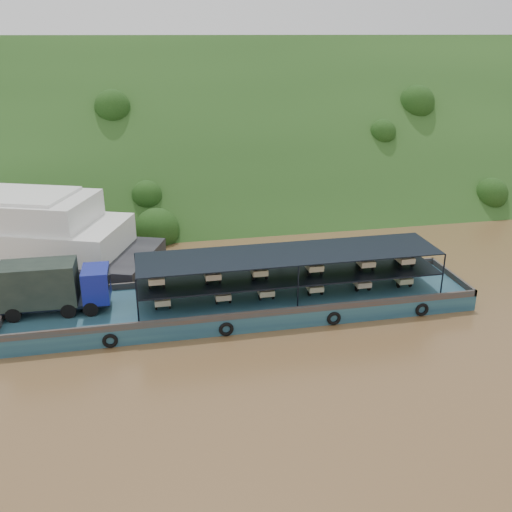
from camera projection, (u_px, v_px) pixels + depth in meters
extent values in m
plane|color=brown|center=(288.00, 305.00, 45.02)|extent=(160.00, 160.00, 0.00)
cube|color=#1C3914|center=(221.00, 190.00, 77.81)|extent=(140.00, 39.60, 39.60)
cube|color=#16354D|center=(245.00, 304.00, 43.86)|extent=(35.00, 7.00, 1.20)
cube|color=#592D19|center=(237.00, 277.00, 46.65)|extent=(35.00, 0.20, 0.50)
cube|color=#592D19|center=(253.00, 314.00, 40.45)|extent=(35.00, 0.20, 0.50)
cube|color=#592D19|center=(452.00, 276.00, 46.84)|extent=(0.20, 7.00, 0.50)
cube|color=#592D19|center=(3.00, 316.00, 40.26)|extent=(0.20, 7.00, 0.50)
torus|color=black|center=(110.00, 341.00, 38.75)|extent=(1.06, 0.26, 1.06)
torus|color=black|center=(226.00, 329.00, 40.27)|extent=(1.06, 0.26, 1.06)
torus|color=black|center=(334.00, 318.00, 41.78)|extent=(1.06, 0.26, 1.06)
torus|color=black|center=(422.00, 310.00, 43.10)|extent=(1.06, 0.26, 1.06)
cylinder|color=black|center=(13.00, 315.00, 39.72)|extent=(1.10, 0.41, 1.09)
cylinder|color=black|center=(20.00, 301.00, 41.82)|extent=(1.10, 0.41, 1.09)
cylinder|color=black|center=(69.00, 311.00, 40.34)|extent=(1.10, 0.41, 1.09)
cylinder|color=black|center=(72.00, 297.00, 42.44)|extent=(1.10, 0.41, 1.09)
cylinder|color=black|center=(91.00, 309.00, 40.60)|extent=(1.10, 0.41, 1.09)
cylinder|color=black|center=(93.00, 295.00, 42.70)|extent=(1.10, 0.41, 1.09)
cube|color=black|center=(58.00, 302.00, 41.19)|extent=(7.47, 2.58, 0.22)
cube|color=navy|center=(96.00, 284.00, 41.20)|extent=(1.92, 2.66, 2.40)
cube|color=black|center=(109.00, 277.00, 41.20)|extent=(0.12, 2.18, 0.98)
cube|color=black|center=(39.00, 284.00, 40.42)|extent=(5.30, 2.74, 3.05)
cube|color=black|center=(289.00, 274.00, 43.70)|extent=(23.00, 5.00, 0.12)
cube|color=black|center=(290.00, 254.00, 43.09)|extent=(23.00, 5.00, 0.08)
cylinder|color=black|center=(137.00, 301.00, 39.25)|extent=(0.12, 0.12, 3.30)
cylinder|color=black|center=(136.00, 273.00, 43.80)|extent=(0.12, 0.12, 3.30)
cylinder|color=black|center=(298.00, 287.00, 41.42)|extent=(0.12, 0.12, 3.30)
cylinder|color=black|center=(281.00, 262.00, 45.98)|extent=(0.12, 0.12, 3.30)
cylinder|color=black|center=(443.00, 274.00, 43.60)|extent=(0.12, 0.12, 3.30)
cylinder|color=black|center=(413.00, 251.00, 48.15)|extent=(0.12, 0.12, 3.30)
cylinder|color=black|center=(162.00, 295.00, 43.32)|extent=(0.12, 0.52, 0.52)
cylinder|color=black|center=(156.00, 306.00, 41.59)|extent=(0.14, 0.52, 0.52)
cylinder|color=black|center=(170.00, 305.00, 41.78)|extent=(0.14, 0.52, 0.52)
cube|color=beige|center=(162.00, 300.00, 41.88)|extent=(1.15, 1.50, 0.44)
cube|color=#BA290C|center=(161.00, 291.00, 42.86)|extent=(0.55, 0.80, 0.80)
cube|color=#BA290C|center=(161.00, 286.00, 42.49)|extent=(0.50, 0.10, 0.10)
cylinder|color=black|center=(220.00, 290.00, 44.17)|extent=(0.12, 0.52, 0.52)
cylinder|color=black|center=(216.00, 301.00, 42.43)|extent=(0.14, 0.52, 0.52)
cylinder|color=black|center=(230.00, 300.00, 42.62)|extent=(0.14, 0.52, 0.52)
cube|color=beige|center=(222.00, 294.00, 42.72)|extent=(1.15, 1.50, 0.44)
cube|color=red|center=(220.00, 286.00, 43.70)|extent=(0.55, 0.80, 0.80)
cube|color=red|center=(220.00, 281.00, 43.34)|extent=(0.50, 0.10, 0.10)
cylinder|color=black|center=(261.00, 287.00, 44.79)|extent=(0.12, 0.52, 0.52)
cylinder|color=black|center=(260.00, 297.00, 43.06)|extent=(0.14, 0.52, 0.52)
cylinder|color=black|center=(273.00, 296.00, 43.25)|extent=(0.14, 0.52, 0.52)
cube|color=beige|center=(265.00, 290.00, 43.35)|extent=(1.15, 1.50, 0.44)
cube|color=red|center=(262.00, 282.00, 44.33)|extent=(0.55, 0.80, 0.80)
cube|color=red|center=(263.00, 277.00, 43.97)|extent=(0.50, 0.10, 0.10)
cylinder|color=black|center=(309.00, 283.00, 45.53)|extent=(0.12, 0.52, 0.52)
cylinder|color=black|center=(309.00, 293.00, 43.79)|extent=(0.14, 0.52, 0.52)
cylinder|color=black|center=(322.00, 291.00, 43.98)|extent=(0.14, 0.52, 0.52)
cube|color=beige|center=(314.00, 286.00, 44.08)|extent=(1.15, 1.50, 0.44)
cube|color=red|center=(310.00, 278.00, 45.06)|extent=(0.55, 0.80, 0.80)
cube|color=red|center=(311.00, 273.00, 44.70)|extent=(0.50, 0.10, 0.10)
cylinder|color=black|center=(355.00, 279.00, 46.26)|extent=(0.12, 0.52, 0.52)
cylinder|color=black|center=(357.00, 288.00, 44.53)|extent=(0.14, 0.52, 0.52)
cylinder|color=black|center=(369.00, 287.00, 44.71)|extent=(0.14, 0.52, 0.52)
cube|color=beige|center=(361.00, 282.00, 44.81)|extent=(1.15, 1.50, 0.44)
cube|color=red|center=(356.00, 274.00, 45.80)|extent=(0.55, 0.80, 0.80)
cube|color=red|center=(358.00, 269.00, 45.43)|extent=(0.50, 0.10, 0.10)
cylinder|color=black|center=(395.00, 275.00, 46.92)|extent=(0.12, 0.52, 0.52)
cylinder|color=black|center=(398.00, 285.00, 45.19)|extent=(0.14, 0.52, 0.52)
cylinder|color=black|center=(410.00, 284.00, 45.37)|extent=(0.14, 0.52, 0.52)
cube|color=beige|center=(403.00, 278.00, 45.47)|extent=(1.15, 1.50, 0.44)
cube|color=red|center=(397.00, 271.00, 46.46)|extent=(0.55, 0.80, 0.80)
cube|color=red|center=(398.00, 266.00, 46.09)|extent=(0.50, 0.10, 0.10)
cylinder|color=black|center=(156.00, 275.00, 42.63)|extent=(0.12, 0.52, 0.52)
cylinder|color=black|center=(150.00, 285.00, 40.90)|extent=(0.14, 0.52, 0.52)
cylinder|color=black|center=(164.00, 284.00, 41.08)|extent=(0.14, 0.52, 0.52)
cube|color=beige|center=(156.00, 279.00, 41.18)|extent=(1.15, 1.50, 0.44)
cube|color=#AB1A0B|center=(155.00, 270.00, 42.17)|extent=(0.55, 0.80, 0.80)
cube|color=#AB1A0B|center=(155.00, 265.00, 41.80)|extent=(0.50, 0.10, 0.10)
cylinder|color=black|center=(210.00, 271.00, 43.40)|extent=(0.12, 0.52, 0.52)
cylinder|color=black|center=(206.00, 281.00, 41.67)|extent=(0.14, 0.52, 0.52)
cylinder|color=black|center=(220.00, 280.00, 41.86)|extent=(0.14, 0.52, 0.52)
cube|color=tan|center=(212.00, 274.00, 41.96)|extent=(1.15, 1.50, 0.44)
cube|color=navy|center=(210.00, 266.00, 42.94)|extent=(0.55, 0.80, 0.80)
cube|color=navy|center=(210.00, 261.00, 42.57)|extent=(0.50, 0.10, 0.10)
cylinder|color=black|center=(255.00, 267.00, 44.06)|extent=(0.12, 0.52, 0.52)
cylinder|color=black|center=(253.00, 277.00, 42.33)|extent=(0.14, 0.52, 0.52)
cylinder|color=black|center=(266.00, 276.00, 42.52)|extent=(0.14, 0.52, 0.52)
cube|color=tan|center=(259.00, 270.00, 42.62)|extent=(1.15, 1.50, 0.44)
cube|color=red|center=(256.00, 262.00, 43.60)|extent=(0.55, 0.80, 0.80)
cube|color=red|center=(256.00, 257.00, 43.24)|extent=(0.50, 0.10, 0.10)
cylinder|color=black|center=(308.00, 263.00, 44.88)|extent=(0.12, 0.52, 0.52)
cylinder|color=black|center=(309.00, 272.00, 43.15)|extent=(0.14, 0.52, 0.52)
cylinder|color=black|center=(321.00, 271.00, 43.33)|extent=(0.14, 0.52, 0.52)
cube|color=#C0B487|center=(314.00, 266.00, 43.43)|extent=(1.15, 1.50, 0.44)
cube|color=red|center=(310.00, 258.00, 44.42)|extent=(0.55, 0.80, 0.80)
cube|color=red|center=(311.00, 253.00, 44.05)|extent=(0.50, 0.10, 0.10)
cylinder|color=black|center=(358.00, 259.00, 45.67)|extent=(0.12, 0.52, 0.52)
cylinder|color=black|center=(361.00, 268.00, 43.93)|extent=(0.14, 0.52, 0.52)
cylinder|color=black|center=(373.00, 267.00, 44.12)|extent=(0.14, 0.52, 0.52)
cube|color=#CDB991|center=(365.00, 262.00, 44.22)|extent=(1.15, 1.50, 0.44)
cube|color=#AE0B12|center=(360.00, 254.00, 45.20)|extent=(0.55, 0.80, 0.80)
cube|color=#AE0B12|center=(361.00, 249.00, 44.84)|extent=(0.50, 0.10, 0.10)
cylinder|color=black|center=(396.00, 256.00, 46.29)|extent=(0.12, 0.52, 0.52)
cylinder|color=black|center=(400.00, 265.00, 44.55)|extent=(0.14, 0.52, 0.52)
cylinder|color=black|center=(412.00, 264.00, 44.74)|extent=(0.14, 0.52, 0.52)
cube|color=beige|center=(405.00, 258.00, 44.84)|extent=(1.15, 1.50, 0.44)
cube|color=#C7B28D|center=(398.00, 251.00, 45.82)|extent=(0.55, 0.80, 0.80)
cube|color=#C7B28D|center=(400.00, 246.00, 45.46)|extent=(0.50, 0.10, 0.10)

